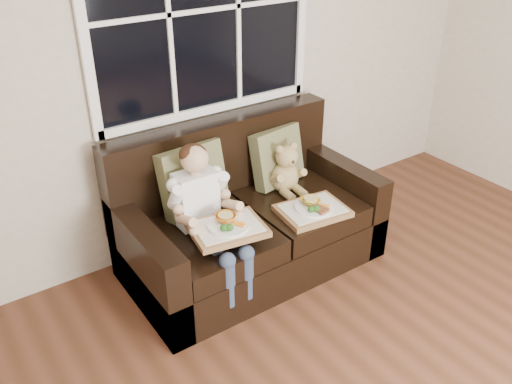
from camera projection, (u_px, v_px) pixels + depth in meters
window_back at (204, 10)px, 3.39m from camera, size 1.62×0.04×1.37m
loveseat at (246, 223)px, 3.72m from camera, size 1.70×0.92×0.96m
pillow_left at (193, 180)px, 3.49m from camera, size 0.47×0.25×0.46m
pillow_right at (277, 157)px, 3.84m from camera, size 0.43×0.24×0.42m
child at (204, 205)px, 3.28m from camera, size 0.38×0.59×0.85m
teddy_bear at (286, 171)px, 3.77m from camera, size 0.23×0.28×0.37m
tray_left at (228, 227)px, 3.18m from camera, size 0.48×0.39×0.10m
tray_right at (313, 209)px, 3.54m from camera, size 0.47×0.38×0.10m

